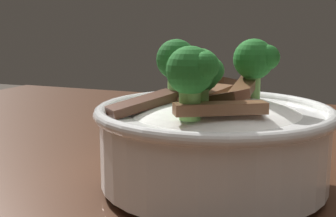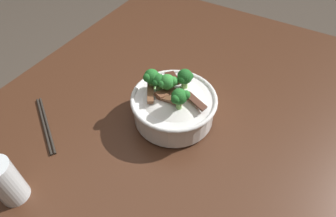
{
  "view_description": "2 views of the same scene",
  "coord_description": "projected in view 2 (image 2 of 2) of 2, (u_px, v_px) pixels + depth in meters",
  "views": [
    {
      "loc": [
        0.2,
        -0.43,
        0.94
      ],
      "look_at": [
        0.03,
        -0.04,
        0.86
      ],
      "focal_mm": 49.33,
      "sensor_mm": 36.0,
      "label": 1
    },
    {
      "loc": [
        0.53,
        0.25,
        1.38
      ],
      "look_at": [
        0.08,
        -0.02,
        0.81
      ],
      "focal_mm": 30.36,
      "sensor_mm": 36.0,
      "label": 2
    }
  ],
  "objects": [
    {
      "name": "ground",
      "position": [
        180.0,
        211.0,
        1.41
      ],
      "size": [
        10.0,
        10.0,
        0.0
      ],
      "primitive_type": "plane",
      "color": "#4C4238"
    },
    {
      "name": "dining_table",
      "position": [
        186.0,
        125.0,
        0.92
      ],
      "size": [
        1.21,
        1.07,
        0.77
      ],
      "color": "#472819",
      "rests_on": "ground"
    },
    {
      "name": "rice_bowl",
      "position": [
        173.0,
        104.0,
        0.77
      ],
      "size": [
        0.23,
        0.23,
        0.15
      ],
      "color": "white",
      "rests_on": "dining_table"
    },
    {
      "name": "drinking_glass",
      "position": [
        7.0,
        183.0,
        0.61
      ],
      "size": [
        0.06,
        0.06,
        0.12
      ],
      "color": "white",
      "rests_on": "dining_table"
    },
    {
      "name": "chopsticks_pair",
      "position": [
        45.0,
        125.0,
        0.79
      ],
      "size": [
        0.13,
        0.19,
        0.01
      ],
      "color": "#28231E",
      "rests_on": "dining_table"
    }
  ]
}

